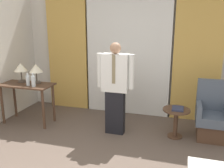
{
  "coord_description": "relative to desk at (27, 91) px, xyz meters",
  "views": [
    {
      "loc": [
        1.16,
        -2.09,
        2.03
      ],
      "look_at": [
        0.01,
        1.81,
        0.95
      ],
      "focal_mm": 40.0,
      "sensor_mm": 36.0,
      "label": 1
    }
  ],
  "objects": [
    {
      "name": "curtain_sheer_center",
      "position": [
        1.76,
        1.08,
        0.64
      ],
      "size": [
        1.78,
        0.06,
        2.58
      ],
      "color": "white",
      "rests_on": "ground_plane"
    },
    {
      "name": "curtain_drape_left",
      "position": [
        0.37,
        1.08,
        0.64
      ],
      "size": [
        0.92,
        0.06,
        2.58
      ],
      "color": "gold",
      "rests_on": "ground_plane"
    },
    {
      "name": "table_lamp_right",
      "position": [
        0.17,
        0.1,
        0.43
      ],
      "size": [
        0.26,
        0.26,
        0.39
      ],
      "color": "#4C4238",
      "rests_on": "desk"
    },
    {
      "name": "curtain_drape_right",
      "position": [
        3.15,
        1.08,
        0.64
      ],
      "size": [
        0.92,
        0.06,
        2.58
      ],
      "color": "gold",
      "rests_on": "ground_plane"
    },
    {
      "name": "table_lamp_left",
      "position": [
        -0.17,
        0.1,
        0.43
      ],
      "size": [
        0.26,
        0.26,
        0.39
      ],
      "color": "#4C4238",
      "rests_on": "desk"
    },
    {
      "name": "book",
      "position": [
        2.86,
        0.16,
        -0.12
      ],
      "size": [
        0.19,
        0.25,
        0.03
      ],
      "color": "#2D334C",
      "rests_on": "side_table"
    },
    {
      "name": "wall_back",
      "position": [
        1.76,
        1.21,
        0.7
      ],
      "size": [
        10.0,
        0.06,
        2.7
      ],
      "color": "silver",
      "rests_on": "ground_plane"
    },
    {
      "name": "bottle_near_edge",
      "position": [
        0.25,
        -0.13,
        0.25
      ],
      "size": [
        0.08,
        0.08,
        0.26
      ],
      "color": "silver",
      "rests_on": "desk"
    },
    {
      "name": "desk",
      "position": [
        0.0,
        0.0,
        0.0
      ],
      "size": [
        1.03,
        0.5,
        0.79
      ],
      "color": "#4C3323",
      "rests_on": "ground_plane"
    },
    {
      "name": "armchair",
      "position": [
        3.44,
        0.31,
        -0.28
      ],
      "size": [
        0.54,
        0.55,
        1.0
      ],
      "color": "#4C3323",
      "rests_on": "ground_plane"
    },
    {
      "name": "side_table",
      "position": [
        2.84,
        0.16,
        -0.3
      ],
      "size": [
        0.47,
        0.47,
        0.52
      ],
      "color": "#4C3323",
      "rests_on": "ground_plane"
    },
    {
      "name": "person",
      "position": [
        1.78,
        0.04,
        0.24
      ],
      "size": [
        0.66,
        0.22,
        1.64
      ],
      "color": "black",
      "rests_on": "ground_plane"
    },
    {
      "name": "bottle_by_lamp",
      "position": [
        0.1,
        -0.08,
        0.24
      ],
      "size": [
        0.07,
        0.07,
        0.24
      ],
      "color": "silver",
      "rests_on": "desk"
    }
  ]
}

